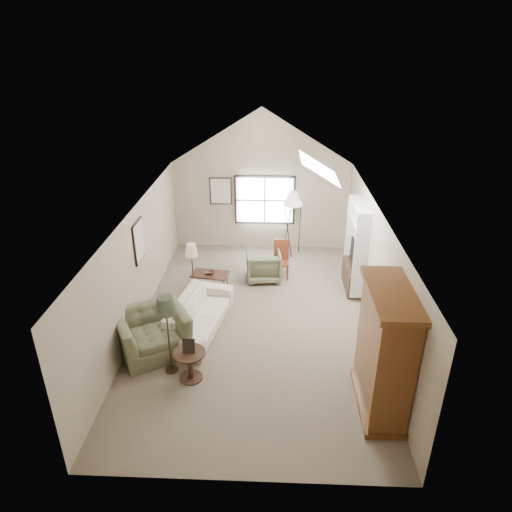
{
  "coord_description": "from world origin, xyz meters",
  "views": [
    {
      "loc": [
        0.37,
        -8.39,
        5.64
      ],
      "look_at": [
        0.0,
        0.4,
        1.4
      ],
      "focal_mm": 32.0,
      "sensor_mm": 36.0,
      "label": 1
    }
  ],
  "objects_px": {
    "armchair_far": "(264,265)",
    "side_table": "(190,365)",
    "coffee_table": "(210,282)",
    "armoire": "(385,351)",
    "sofa": "(198,314)",
    "side_chair": "(281,260)",
    "armchair_near": "(152,333)"
  },
  "relations": [
    {
      "from": "coffee_table",
      "to": "side_table",
      "type": "xyz_separation_m",
      "value": [
        0.07,
        -3.23,
        0.06
      ]
    },
    {
      "from": "armoire",
      "to": "coffee_table",
      "type": "relative_size",
      "value": 2.48
    },
    {
      "from": "sofa",
      "to": "armoire",
      "type": "bearing_deg",
      "value": -111.4
    },
    {
      "from": "armchair_far",
      "to": "armoire",
      "type": "bearing_deg",
      "value": 109.13
    },
    {
      "from": "coffee_table",
      "to": "armchair_far",
      "type": "bearing_deg",
      "value": 25.96
    },
    {
      "from": "side_chair",
      "to": "coffee_table",
      "type": "bearing_deg",
      "value": -158.35
    },
    {
      "from": "armoire",
      "to": "coffee_table",
      "type": "bearing_deg",
      "value": 131.78
    },
    {
      "from": "armchair_far",
      "to": "coffee_table",
      "type": "relative_size",
      "value": 0.97
    },
    {
      "from": "armchair_far",
      "to": "side_chair",
      "type": "distance_m",
      "value": 0.47
    },
    {
      "from": "armoire",
      "to": "side_table",
      "type": "distance_m",
      "value": 3.41
    },
    {
      "from": "armoire",
      "to": "side_table",
      "type": "relative_size",
      "value": 3.78
    },
    {
      "from": "armchair_far",
      "to": "side_table",
      "type": "height_order",
      "value": "armchair_far"
    },
    {
      "from": "sofa",
      "to": "side_chair",
      "type": "bearing_deg",
      "value": -26.26
    },
    {
      "from": "armchair_near",
      "to": "armchair_far",
      "type": "distance_m",
      "value": 3.73
    },
    {
      "from": "sofa",
      "to": "side_table",
      "type": "bearing_deg",
      "value": -165.85
    },
    {
      "from": "armchair_far",
      "to": "sofa",
      "type": "bearing_deg",
      "value": 53.65
    },
    {
      "from": "sofa",
      "to": "armchair_far",
      "type": "xyz_separation_m",
      "value": [
        1.32,
        2.26,
        0.05
      ]
    },
    {
      "from": "armchair_far",
      "to": "coffee_table",
      "type": "bearing_deg",
      "value": 19.91
    },
    {
      "from": "sofa",
      "to": "side_table",
      "type": "xyz_separation_m",
      "value": [
        0.1,
        -1.6,
        -0.05
      ]
    },
    {
      "from": "armoire",
      "to": "armchair_near",
      "type": "distance_m",
      "value": 4.38
    },
    {
      "from": "armchair_far",
      "to": "side_table",
      "type": "distance_m",
      "value": 4.05
    },
    {
      "from": "coffee_table",
      "to": "side_chair",
      "type": "bearing_deg",
      "value": 22.81
    },
    {
      "from": "armoire",
      "to": "side_chair",
      "type": "height_order",
      "value": "armoire"
    },
    {
      "from": "armoire",
      "to": "sofa",
      "type": "xyz_separation_m",
      "value": [
        -3.37,
        2.1,
        -0.76
      ]
    },
    {
      "from": "coffee_table",
      "to": "armoire",
      "type": "bearing_deg",
      "value": -48.22
    },
    {
      "from": "sofa",
      "to": "coffee_table",
      "type": "xyz_separation_m",
      "value": [
        0.03,
        1.63,
        -0.11
      ]
    },
    {
      "from": "armchair_far",
      "to": "coffee_table",
      "type": "height_order",
      "value": "armchair_far"
    },
    {
      "from": "sofa",
      "to": "side_chair",
      "type": "xyz_separation_m",
      "value": [
        1.77,
        2.36,
        0.16
      ]
    },
    {
      "from": "armoire",
      "to": "side_chair",
      "type": "xyz_separation_m",
      "value": [
        -1.6,
        4.47,
        -0.6
      ]
    },
    {
      "from": "armoire",
      "to": "sofa",
      "type": "relative_size",
      "value": 0.95
    },
    {
      "from": "armoire",
      "to": "sofa",
      "type": "bearing_deg",
      "value": 148.03
    },
    {
      "from": "armoire",
      "to": "coffee_table",
      "type": "xyz_separation_m",
      "value": [
        -3.34,
        3.74,
        -0.87
      ]
    }
  ]
}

